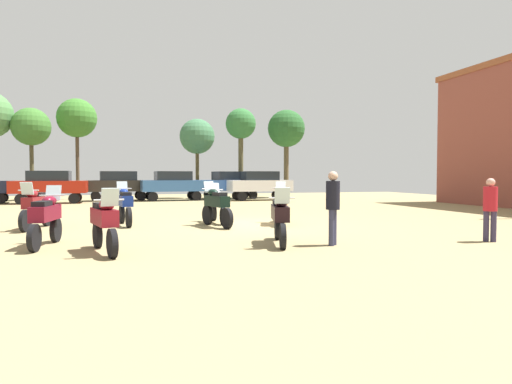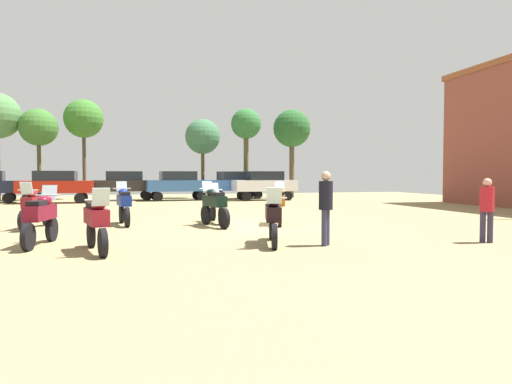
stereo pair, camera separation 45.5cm
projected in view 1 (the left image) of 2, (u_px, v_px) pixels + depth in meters
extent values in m
cube|color=#938256|center=(249.00, 225.00, 15.37)|extent=(44.00, 52.00, 0.02)
cylinder|color=black|center=(281.00, 213.00, 16.33)|extent=(0.31, 0.67, 0.67)
cylinder|color=black|center=(282.00, 217.00, 14.73)|extent=(0.31, 0.67, 0.67)
cube|color=#C26113|center=(281.00, 200.00, 15.51)|extent=(0.74, 1.40, 0.36)
ellipsoid|color=#C26113|center=(281.00, 192.00, 15.80)|extent=(0.45, 0.55, 0.24)
cube|color=black|center=(282.00, 194.00, 15.26)|extent=(0.45, 0.62, 0.12)
cube|color=silver|center=(281.00, 187.00, 16.14)|extent=(0.39, 0.25, 0.39)
cylinder|color=#B7B7BC|center=(281.00, 188.00, 16.04)|extent=(0.60, 0.22, 0.04)
cylinder|color=black|center=(25.00, 221.00, 13.36)|extent=(0.27, 0.69, 0.68)
cylinder|color=black|center=(47.00, 216.00, 14.94)|extent=(0.27, 0.69, 0.68)
cube|color=maroon|center=(36.00, 202.00, 14.13)|extent=(0.65, 1.40, 0.36)
ellipsoid|color=maroon|center=(32.00, 194.00, 13.82)|extent=(0.42, 0.54, 0.24)
cube|color=black|center=(40.00, 194.00, 14.36)|extent=(0.42, 0.61, 0.12)
cube|color=silver|center=(27.00, 188.00, 13.47)|extent=(0.38, 0.23, 0.39)
cylinder|color=#B7B7BC|center=(28.00, 190.00, 13.58)|extent=(0.61, 0.17, 0.04)
cylinder|color=black|center=(122.00, 214.00, 15.81)|extent=(0.23, 0.68, 0.67)
cylinder|color=black|center=(129.00, 217.00, 14.50)|extent=(0.23, 0.68, 0.67)
cube|color=navy|center=(125.00, 201.00, 15.13)|extent=(0.56, 1.28, 0.36)
ellipsoid|color=navy|center=(124.00, 192.00, 15.37)|extent=(0.40, 0.53, 0.24)
cube|color=black|center=(126.00, 194.00, 14.93)|extent=(0.39, 0.60, 0.12)
cube|color=silver|center=(122.00, 187.00, 15.65)|extent=(0.38, 0.21, 0.39)
cylinder|color=#B7B7BC|center=(123.00, 189.00, 15.56)|extent=(0.62, 0.14, 0.04)
cylinder|color=black|center=(112.00, 243.00, 9.13)|extent=(0.27, 0.63, 0.62)
cylinder|color=black|center=(97.00, 235.00, 10.44)|extent=(0.27, 0.63, 0.62)
cube|color=maroon|center=(104.00, 217.00, 9.76)|extent=(0.68, 1.34, 0.36)
ellipsoid|color=maroon|center=(107.00, 205.00, 9.50)|extent=(0.43, 0.55, 0.24)
cube|color=black|center=(102.00, 205.00, 9.95)|extent=(0.43, 0.62, 0.12)
cube|color=silver|center=(110.00, 197.00, 9.22)|extent=(0.39, 0.24, 0.39)
cylinder|color=#B7B7BC|center=(109.00, 200.00, 9.30)|extent=(0.61, 0.19, 0.04)
cylinder|color=black|center=(283.00, 236.00, 10.23)|extent=(0.26, 0.61, 0.60)
cylinder|color=black|center=(277.00, 228.00, 11.83)|extent=(0.26, 0.61, 0.60)
cube|color=black|center=(280.00, 213.00, 11.01)|extent=(0.68, 1.41, 0.36)
ellipsoid|color=black|center=(281.00, 202.00, 10.69)|extent=(0.43, 0.54, 0.24)
cube|color=black|center=(279.00, 203.00, 11.24)|extent=(0.43, 0.62, 0.12)
cube|color=silver|center=(282.00, 196.00, 10.35)|extent=(0.39, 0.24, 0.39)
cylinder|color=#B7B7BC|center=(282.00, 198.00, 10.45)|extent=(0.61, 0.19, 0.04)
cylinder|color=black|center=(56.00, 230.00, 11.35)|extent=(0.21, 0.64, 0.63)
cylinder|color=black|center=(34.00, 238.00, 9.87)|extent=(0.21, 0.64, 0.63)
cube|color=maroon|center=(45.00, 213.00, 10.59)|extent=(0.55, 1.31, 0.36)
ellipsoid|color=maroon|center=(49.00, 201.00, 10.86)|extent=(0.39, 0.52, 0.24)
cube|color=black|center=(42.00, 204.00, 10.36)|extent=(0.38, 0.60, 0.12)
cube|color=silver|center=(53.00, 193.00, 11.17)|extent=(0.38, 0.20, 0.39)
cylinder|color=#B7B7BC|center=(52.00, 195.00, 11.08)|extent=(0.62, 0.13, 0.04)
cylinder|color=black|center=(207.00, 215.00, 15.42)|extent=(0.29, 0.68, 0.68)
cylinder|color=black|center=(227.00, 218.00, 14.15)|extent=(0.29, 0.68, 0.68)
cube|color=black|center=(217.00, 201.00, 14.76)|extent=(0.67, 1.31, 0.36)
ellipsoid|color=black|center=(213.00, 192.00, 15.00)|extent=(0.43, 0.55, 0.24)
cube|color=black|center=(220.00, 194.00, 14.57)|extent=(0.44, 0.62, 0.12)
cube|color=silver|center=(209.00, 187.00, 15.26)|extent=(0.39, 0.24, 0.39)
cylinder|color=#B7B7BC|center=(210.00, 189.00, 15.18)|extent=(0.61, 0.20, 0.04)
cylinder|color=black|center=(214.00, 213.00, 16.75)|extent=(0.14, 0.61, 0.60)
cylinder|color=black|center=(223.00, 216.00, 15.30)|extent=(0.14, 0.61, 0.60)
cube|color=silver|center=(218.00, 201.00, 16.00)|extent=(0.41, 1.31, 0.36)
ellipsoid|color=silver|center=(216.00, 193.00, 16.27)|extent=(0.34, 0.49, 0.24)
cube|color=black|center=(220.00, 195.00, 15.78)|extent=(0.32, 0.57, 0.12)
cube|color=silver|center=(214.00, 188.00, 16.57)|extent=(0.37, 0.17, 0.39)
cylinder|color=#B7B7BC|center=(215.00, 190.00, 16.48)|extent=(0.62, 0.06, 0.04)
cylinder|color=black|center=(21.00, 199.00, 25.99)|extent=(0.64, 0.22, 0.64)
cylinder|color=black|center=(26.00, 198.00, 27.37)|extent=(0.64, 0.22, 0.64)
cylinder|color=black|center=(74.00, 198.00, 26.80)|extent=(0.64, 0.22, 0.64)
cylinder|color=black|center=(77.00, 197.00, 28.18)|extent=(0.64, 0.22, 0.64)
cube|color=#9E1B0E|center=(50.00, 187.00, 27.06)|extent=(4.31, 1.82, 0.75)
cube|color=black|center=(49.00, 176.00, 27.03)|extent=(2.37, 1.60, 0.61)
cylinder|color=black|center=(153.00, 197.00, 29.04)|extent=(0.66, 0.28, 0.64)
cylinder|color=black|center=(150.00, 196.00, 30.38)|extent=(0.66, 0.28, 0.64)
cylinder|color=black|center=(197.00, 196.00, 30.11)|extent=(0.66, 0.28, 0.64)
cylinder|color=black|center=(192.00, 195.00, 31.45)|extent=(0.66, 0.28, 0.64)
cube|color=#2E578F|center=(173.00, 186.00, 30.22)|extent=(4.45, 2.21, 0.75)
cube|color=black|center=(173.00, 176.00, 30.20)|extent=(2.51, 1.80, 0.61)
cylinder|color=black|center=(96.00, 197.00, 28.97)|extent=(0.66, 0.28, 0.64)
cylinder|color=black|center=(95.00, 196.00, 30.31)|extent=(0.66, 0.28, 0.64)
cylinder|color=black|center=(142.00, 196.00, 30.01)|extent=(0.66, 0.28, 0.64)
cylinder|color=black|center=(139.00, 195.00, 31.35)|extent=(0.66, 0.28, 0.64)
cube|color=black|center=(118.00, 186.00, 30.13)|extent=(4.44, 2.17, 0.75)
cube|color=black|center=(118.00, 176.00, 30.11)|extent=(2.49, 1.78, 0.61)
cylinder|color=black|center=(215.00, 195.00, 30.84)|extent=(0.67, 0.33, 0.64)
cylinder|color=black|center=(208.00, 195.00, 32.12)|extent=(0.67, 0.33, 0.64)
cylinder|color=black|center=(253.00, 195.00, 32.13)|extent=(0.67, 0.33, 0.64)
cylinder|color=black|center=(245.00, 194.00, 33.42)|extent=(0.67, 0.33, 0.64)
cube|color=#325695|center=(231.00, 185.00, 32.10)|extent=(4.56, 2.55, 0.75)
cube|color=black|center=(231.00, 176.00, 32.08)|extent=(2.61, 1.99, 0.61)
cylinder|color=black|center=(242.00, 196.00, 29.48)|extent=(0.65, 0.24, 0.64)
cylinder|color=black|center=(237.00, 195.00, 30.85)|extent=(0.65, 0.24, 0.64)
cylinder|color=black|center=(283.00, 196.00, 30.34)|extent=(0.65, 0.24, 0.64)
cylinder|color=black|center=(276.00, 195.00, 31.72)|extent=(0.65, 0.24, 0.64)
cube|color=silver|center=(260.00, 186.00, 30.57)|extent=(4.34, 1.90, 0.75)
cube|color=black|center=(260.00, 176.00, 30.55)|extent=(2.40, 1.64, 0.61)
cylinder|color=black|center=(0.00, 199.00, 26.72)|extent=(0.67, 0.31, 0.64)
cylinder|color=black|center=(3.00, 197.00, 28.03)|extent=(0.67, 0.31, 0.64)
cylinder|color=#322B47|center=(486.00, 226.00, 11.46)|extent=(0.14, 0.14, 0.80)
cylinder|color=#322B47|center=(494.00, 227.00, 11.38)|extent=(0.14, 0.14, 0.80)
cylinder|color=#AA1823|center=(490.00, 199.00, 11.39)|extent=(0.48, 0.48, 0.63)
sphere|color=tan|center=(491.00, 182.00, 11.37)|extent=(0.22, 0.22, 0.22)
cylinder|color=#2F314E|center=(334.00, 227.00, 10.90)|extent=(0.14, 0.14, 0.88)
cylinder|color=#2F314E|center=(332.00, 228.00, 10.75)|extent=(0.14, 0.14, 0.88)
cylinder|color=black|center=(333.00, 195.00, 10.79)|extent=(0.48, 0.48, 0.70)
sphere|color=tan|center=(333.00, 176.00, 10.77)|extent=(0.24, 0.24, 0.24)
cylinder|color=brown|center=(78.00, 163.00, 31.61)|extent=(0.25, 0.25, 5.19)
sphere|color=#377127|center=(77.00, 118.00, 31.49)|extent=(2.76, 2.76, 2.76)
cylinder|color=brown|center=(197.00, 171.00, 33.42)|extent=(0.26, 0.26, 4.07)
sphere|color=#3B6D46|center=(197.00, 136.00, 33.33)|extent=(2.64, 2.64, 2.64)
cylinder|color=brown|center=(286.00, 167.00, 34.45)|extent=(0.38, 0.38, 4.72)
sphere|color=#265927|center=(286.00, 129.00, 34.33)|extent=(2.89, 2.89, 2.89)
cylinder|color=#4D462C|center=(32.00, 168.00, 29.92)|extent=(0.26, 0.26, 4.44)
sphere|color=#386C29|center=(31.00, 127.00, 29.81)|extent=(2.54, 2.54, 2.54)
cylinder|color=brown|center=(241.00, 164.00, 33.41)|extent=(0.37, 0.37, 5.11)
sphere|color=#2E6932|center=(241.00, 124.00, 33.30)|extent=(2.28, 2.28, 2.28)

